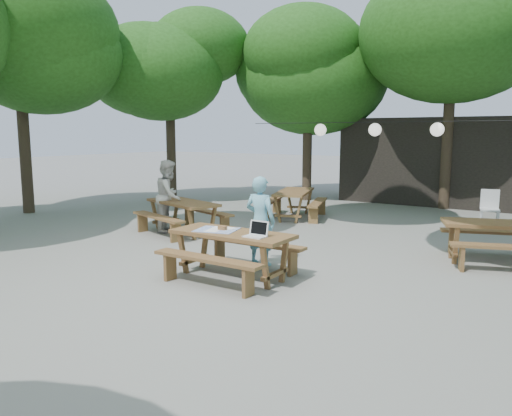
{
  "coord_description": "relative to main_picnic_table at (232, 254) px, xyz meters",
  "views": [
    {
      "loc": [
        4.48,
        -6.95,
        2.32
      ],
      "look_at": [
        -0.12,
        0.09,
        1.05
      ],
      "focal_mm": 35.0,
      "sensor_mm": 36.0,
      "label": 1
    }
  ],
  "objects": [
    {
      "name": "ground",
      "position": [
        0.12,
        0.61,
        -0.39
      ],
      "size": [
        80.0,
        80.0,
        0.0
      ],
      "primitive_type": "plane",
      "color": "slate",
      "rests_on": "ground"
    },
    {
      "name": "pavilion",
      "position": [
        0.62,
        11.11,
        1.01
      ],
      "size": [
        6.0,
        3.0,
        2.8
      ],
      "primitive_type": "cube",
      "color": "black",
      "rests_on": "ground"
    },
    {
      "name": "main_picnic_table",
      "position": [
        0.0,
        0.0,
        0.0
      ],
      "size": [
        2.0,
        1.58,
        0.75
      ],
      "color": "brown",
      "rests_on": "ground"
    },
    {
      "name": "picnic_table_nw",
      "position": [
        -3.08,
        2.31,
        0.0
      ],
      "size": [
        2.28,
        2.06,
        0.75
      ],
      "rotation": [
        0.0,
        0.0,
        -0.29
      ],
      "color": "brown",
      "rests_on": "ground"
    },
    {
      "name": "picnic_table_ne",
      "position": [
        3.51,
        3.32,
        0.0
      ],
      "size": [
        2.32,
        2.13,
        0.75
      ],
      "rotation": [
        0.0,
        0.0,
        0.34
      ],
      "color": "brown",
      "rests_on": "ground"
    },
    {
      "name": "picnic_table_far_w",
      "position": [
        -1.94,
        5.57,
        0.0
      ],
      "size": [
        2.09,
        2.3,
        0.75
      ],
      "rotation": [
        0.0,
        0.0,
        1.89
      ],
      "color": "brown",
      "rests_on": "ground"
    },
    {
      "name": "woman",
      "position": [
        -0.06,
        0.94,
        0.4
      ],
      "size": [
        0.59,
        0.39,
        1.58
      ],
      "primitive_type": "imported",
      "rotation": [
        0.0,
        0.0,
        3.17
      ],
      "color": "#72B9D0",
      "rests_on": "ground"
    },
    {
      "name": "second_person",
      "position": [
        -3.52,
        2.33,
        0.46
      ],
      "size": [
        0.93,
        1.02,
        1.69
      ],
      "primitive_type": "imported",
      "rotation": [
        0.0,
        0.0,
        2.01
      ],
      "color": "silver",
      "rests_on": "ground"
    },
    {
      "name": "plastic_chair",
      "position": [
        2.75,
        7.28,
        -0.13
      ],
      "size": [
        0.53,
        0.53,
        0.9
      ],
      "rotation": [
        0.0,
        0.0,
        0.22
      ],
      "color": "silver",
      "rests_on": "ground"
    },
    {
      "name": "laptop",
      "position": [
        0.52,
        -0.08,
        0.42
      ],
      "size": [
        0.33,
        0.26,
        0.24
      ],
      "rotation": [
        0.0,
        0.0,
        -0.01
      ],
      "color": "white",
      "rests_on": "main_picnic_table"
    },
    {
      "name": "tabletop_clutter",
      "position": [
        -0.29,
        0.01,
        0.37
      ],
      "size": [
        0.77,
        0.69,
        0.08
      ],
      "color": "#3256AC",
      "rests_on": "main_picnic_table"
    },
    {
      "name": "paper_lanterns",
      "position": [
        -0.07,
        6.61,
        2.02
      ],
      "size": [
        9.0,
        0.34,
        0.38
      ],
      "color": "black",
      "rests_on": "ground"
    }
  ]
}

